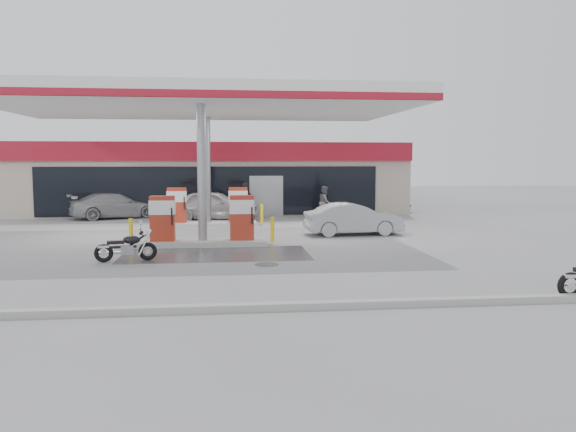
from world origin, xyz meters
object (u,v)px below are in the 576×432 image
at_px(pump_island_far, 208,211).
at_px(biker_walking, 245,202).
at_px(attendant, 325,202).
at_px(hatchback_silver, 353,219).
at_px(parked_car_left, 116,206).
at_px(pump_island_near, 203,226).
at_px(parked_car_right, 380,203).
at_px(parked_motorcycle, 127,248).
at_px(sedan_white, 214,206).

height_order(pump_island_far, biker_walking, biker_walking).
relative_size(attendant, biker_walking, 0.95).
relative_size(pump_island_far, attendant, 3.01).
height_order(hatchback_silver, parked_car_left, parked_car_left).
height_order(pump_island_near, parked_car_right, pump_island_near).
distance_m(parked_motorcycle, attendant, 14.33).
bearing_deg(parked_motorcycle, parked_car_right, 41.28).
bearing_deg(hatchback_silver, parked_car_right, -25.40).
bearing_deg(parked_car_right, hatchback_silver, 178.14).
bearing_deg(pump_island_far, hatchback_silver, -32.35).
distance_m(sedan_white, parked_car_right, 10.31).
xyz_separation_m(parked_car_right, biker_walking, (-8.01, -3.12, 0.39)).
xyz_separation_m(parked_motorcycle, hatchback_silver, (8.14, 5.19, 0.23)).
xyz_separation_m(pump_island_far, biker_walking, (1.82, 2.88, 0.19)).
relative_size(parked_motorcycle, parked_car_right, 0.49).
distance_m(pump_island_near, attendant, 10.65).
xyz_separation_m(hatchback_silver, parked_car_right, (3.83, 9.80, -0.13)).
height_order(pump_island_near, biker_walking, biker_walking).
relative_size(pump_island_far, parked_motorcycle, 2.82).
bearing_deg(hatchback_silver, parked_motorcycle, 118.47).
bearing_deg(parked_car_right, parked_motorcycle, 160.88).
bearing_deg(hatchback_silver, sedan_white, 39.74).
xyz_separation_m(sedan_white, hatchback_silver, (5.75, -6.00, -0.12)).
height_order(parked_motorcycle, sedan_white, sedan_white).
distance_m(pump_island_near, pump_island_far, 6.00).
xyz_separation_m(attendant, hatchback_silver, (0.00, -6.60, -0.20)).
bearing_deg(pump_island_near, pump_island_far, 90.00).
relative_size(attendant, parked_car_left, 0.37).
relative_size(pump_island_far, sedan_white, 1.14).
distance_m(pump_island_near, sedan_white, 8.20).
relative_size(pump_island_near, biker_walking, 2.85).
relative_size(sedan_white, hatchback_silver, 1.14).
distance_m(pump_island_far, parked_motorcycle, 9.24).
height_order(hatchback_silver, parked_car_right, hatchback_silver).
bearing_deg(biker_walking, parked_motorcycle, -131.29).
bearing_deg(hatchback_silver, biker_walking, 28.01).
bearing_deg(parked_motorcycle, attendant, 45.27).
xyz_separation_m(parked_motorcycle, parked_car_right, (11.96, 14.99, 0.10)).
bearing_deg(attendant, hatchback_silver, -164.52).
xyz_separation_m(parked_motorcycle, attendant, (8.14, 11.79, 0.44)).
relative_size(parked_motorcycle, biker_walking, 1.01).
bearing_deg(attendant, biker_walking, 104.43).
height_order(pump_island_near, sedan_white, pump_island_near).
height_order(parked_car_left, parked_car_right, parked_car_left).
bearing_deg(parked_car_left, hatchback_silver, -148.61).
bearing_deg(parked_car_right, parked_car_left, 117.21).
distance_m(hatchback_silver, biker_walking, 7.88).
height_order(pump_island_near, hatchback_silver, pump_island_near).
height_order(pump_island_near, parked_motorcycle, pump_island_near).
xyz_separation_m(pump_island_far, attendant, (6.00, 2.80, 0.14)).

